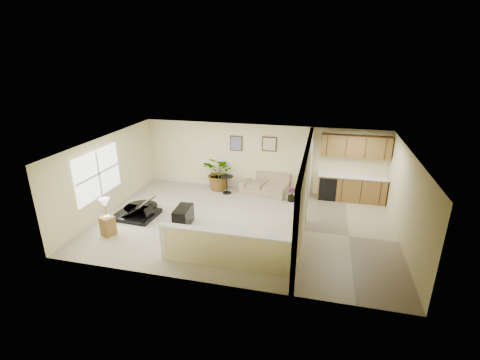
% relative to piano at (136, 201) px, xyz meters
% --- Properties ---
extents(floor, '(9.00, 9.00, 0.00)m').
position_rel_piano_xyz_m(floor, '(3.47, 0.18, -0.51)').
color(floor, '#B5AA8D').
rests_on(floor, ground).
extents(back_wall, '(9.00, 0.04, 2.50)m').
position_rel_piano_xyz_m(back_wall, '(3.47, 3.18, 0.74)').
color(back_wall, beige).
rests_on(back_wall, floor).
extents(front_wall, '(9.00, 0.04, 2.50)m').
position_rel_piano_xyz_m(front_wall, '(3.47, -2.82, 0.74)').
color(front_wall, beige).
rests_on(front_wall, floor).
extents(left_wall, '(0.04, 6.00, 2.50)m').
position_rel_piano_xyz_m(left_wall, '(-1.03, 0.18, 0.74)').
color(left_wall, beige).
rests_on(left_wall, floor).
extents(right_wall, '(0.04, 6.00, 2.50)m').
position_rel_piano_xyz_m(right_wall, '(7.97, 0.18, 0.74)').
color(right_wall, beige).
rests_on(right_wall, floor).
extents(ceiling, '(9.00, 6.00, 0.04)m').
position_rel_piano_xyz_m(ceiling, '(3.47, 0.18, 1.99)').
color(ceiling, silver).
rests_on(ceiling, back_wall).
extents(kitchen_vinyl, '(2.70, 6.00, 0.01)m').
position_rel_piano_xyz_m(kitchen_vinyl, '(6.62, 0.18, -0.50)').
color(kitchen_vinyl, tan).
rests_on(kitchen_vinyl, floor).
extents(interior_partition, '(0.18, 5.99, 2.50)m').
position_rel_piano_xyz_m(interior_partition, '(5.27, 0.44, 0.71)').
color(interior_partition, beige).
rests_on(interior_partition, floor).
extents(pony_half_wall, '(3.42, 0.22, 1.00)m').
position_rel_piano_xyz_m(pony_half_wall, '(3.54, -2.12, 0.01)').
color(pony_half_wall, beige).
rests_on(pony_half_wall, floor).
extents(left_window, '(0.05, 2.15, 1.45)m').
position_rel_piano_xyz_m(left_window, '(-1.02, -0.32, 0.94)').
color(left_window, white).
rests_on(left_window, left_wall).
extents(wall_art_left, '(0.48, 0.04, 0.58)m').
position_rel_piano_xyz_m(wall_art_left, '(2.52, 3.16, 1.24)').
color(wall_art_left, '#3E2D16').
rests_on(wall_art_left, back_wall).
extents(wall_mirror, '(0.55, 0.04, 0.55)m').
position_rel_piano_xyz_m(wall_mirror, '(3.77, 3.16, 1.29)').
color(wall_mirror, '#3E2D16').
rests_on(wall_mirror, back_wall).
extents(kitchen_cabinets, '(2.36, 0.65, 2.33)m').
position_rel_piano_xyz_m(kitchen_cabinets, '(6.66, 2.92, 0.36)').
color(kitchen_cabinets, brown).
rests_on(kitchen_cabinets, floor).
extents(piano, '(1.56, 1.61, 1.21)m').
position_rel_piano_xyz_m(piano, '(0.00, 0.00, 0.00)').
color(piano, black).
rests_on(piano, floor).
extents(piano_bench, '(0.48, 0.88, 0.57)m').
position_rel_piano_xyz_m(piano_bench, '(1.73, -0.29, -0.22)').
color(piano_bench, black).
rests_on(piano_bench, floor).
extents(loveseat, '(1.90, 1.31, 0.97)m').
position_rel_piano_xyz_m(loveseat, '(3.70, 2.89, -0.14)').
color(loveseat, tan).
rests_on(loveseat, floor).
extents(accent_table, '(0.47, 0.47, 0.68)m').
position_rel_piano_xyz_m(accent_table, '(2.33, 2.46, -0.07)').
color(accent_table, black).
rests_on(accent_table, floor).
extents(palm_plant, '(1.52, 1.44, 1.33)m').
position_rel_piano_xyz_m(palm_plant, '(1.97, 2.75, 0.15)').
color(palm_plant, black).
rests_on(palm_plant, floor).
extents(small_plant, '(0.32, 0.32, 0.48)m').
position_rel_piano_xyz_m(small_plant, '(4.75, 2.28, -0.30)').
color(small_plant, black).
rests_on(small_plant, floor).
extents(lamp_stand, '(0.43, 0.43, 1.14)m').
position_rel_piano_xyz_m(lamp_stand, '(-0.14, -1.37, -0.02)').
color(lamp_stand, brown).
rests_on(lamp_stand, floor).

